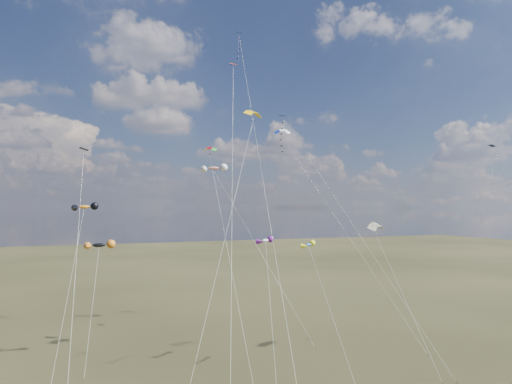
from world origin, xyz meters
name	(u,v)px	position (x,y,z in m)	size (l,w,h in m)	color
diamond_black_high	(290,146)	(7.97, 25.59, 25.54)	(9.67, 21.91, 30.03)	black
diamond_navy_tall	(243,68)	(1.97, 27.87, 36.02)	(6.58, 32.25, 42.38)	#0C1948
diamond_black_mid	(79,223)	(-18.44, 12.73, 15.92)	(1.78, 14.93, 22.99)	black
diamond_navy_right	(496,180)	(28.54, 11.11, 20.57)	(3.58, 15.70, 24.96)	#091847
diamond_orange_center	(232,166)	(-5.85, 8.94, 20.91)	(7.30, 19.97, 32.57)	red
parafoil_yellow	(253,113)	(0.71, 20.82, 28.54)	(13.91, 17.69, 29.31)	yellow
parafoil_blue_white	(283,131)	(11.10, 34.58, 29.11)	(10.18, 22.39, 29.92)	blue
parafoil_striped	(376,225)	(15.21, 16.78, 15.19)	(3.27, 12.15, 15.93)	yellow
parafoil_tricolor	(210,150)	(-3.32, 25.07, 24.39)	(2.66, 21.70, 25.12)	yellow
novelty_black_orange	(99,245)	(-16.09, 27.06, 12.86)	(3.17, 7.76, 13.47)	black
novelty_orange_black	(84,207)	(-17.69, 31.45, 17.28)	(4.51, 13.62, 17.91)	orange
novelty_white_purple	(266,241)	(1.17, 18.00, 13.51)	(4.77, 12.19, 14.01)	silver
novelty_redwhite_stripe	(214,169)	(0.68, 36.91, 23.16)	(10.19, 17.20, 23.90)	red
novelty_blue_yellow	(309,246)	(4.80, 14.58, 13.16)	(2.28, 10.93, 13.64)	blue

